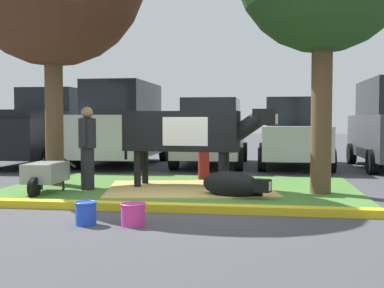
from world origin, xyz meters
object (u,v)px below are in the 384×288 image
at_px(hatchback_white, 212,133).
at_px(cow_holstein, 187,132).
at_px(wheelbarrow, 45,173).
at_px(bucket_pink, 133,214).
at_px(person_handler, 204,145).
at_px(suv_black, 124,124).
at_px(person_visitor_near, 87,146).
at_px(bucket_blue, 86,213).
at_px(calf_lying, 233,185).
at_px(pickup_truck_black, 43,128).
at_px(sedan_blue, 293,133).

bearing_deg(hatchback_white, cow_holstein, -89.64).
relative_size(wheelbarrow, bucket_pink, 4.66).
relative_size(person_handler, suv_black, 0.33).
bearing_deg(person_visitor_near, bucket_blue, -69.76).
xyz_separation_m(calf_lying, hatchback_white, (-1.02, 5.97, 0.75)).
bearing_deg(person_handler, cow_holstein, -96.39).
distance_m(person_handler, pickup_truck_black, 6.51).
height_order(pickup_truck_black, sedan_blue, pickup_truck_black).
relative_size(calf_lying, sedan_blue, 0.30).
bearing_deg(pickup_truck_black, calf_lying, -42.43).
xyz_separation_m(bucket_pink, hatchback_white, (0.13, 8.42, 0.83)).
height_order(cow_holstein, suv_black, suv_black).
bearing_deg(person_visitor_near, cow_holstein, 16.83).
bearing_deg(bucket_pink, hatchback_white, 89.09).
relative_size(bucket_pink, sedan_blue, 0.08).
height_order(person_handler, bucket_pink, person_handler).
bearing_deg(cow_holstein, hatchback_white, 90.36).
xyz_separation_m(person_visitor_near, bucket_blue, (1.09, -2.97, -0.73)).
height_order(person_handler, bucket_blue, person_handler).
relative_size(person_handler, sedan_blue, 0.34).
height_order(bucket_blue, bucket_pink, bucket_blue).
relative_size(bucket_pink, suv_black, 0.07).
bearing_deg(wheelbarrow, sedan_blue, 50.46).
relative_size(calf_lying, pickup_truck_black, 0.24).
xyz_separation_m(cow_holstein, hatchback_white, (-0.03, 4.94, -0.17)).
relative_size(bucket_pink, hatchback_white, 0.08).
bearing_deg(person_handler, bucket_blue, -100.87).
bearing_deg(suv_black, calf_lying, -57.29).
bearing_deg(wheelbarrow, calf_lying, 0.27).
bearing_deg(sedan_blue, calf_lying, -103.21).
bearing_deg(person_visitor_near, wheelbarrow, -143.57).
height_order(calf_lying, sedan_blue, sedan_blue).
height_order(cow_holstein, person_handler, cow_holstein).
xyz_separation_m(bucket_pink, suv_black, (-2.57, 8.24, 1.11)).
bearing_deg(wheelbarrow, pickup_truck_black, 116.00).
bearing_deg(person_visitor_near, pickup_truck_black, 123.16).
height_order(person_visitor_near, pickup_truck_black, pickup_truck_black).
relative_size(calf_lying, bucket_blue, 4.26).
bearing_deg(suv_black, hatchback_white, 3.67).
distance_m(suv_black, hatchback_white, 2.73).
height_order(cow_holstein, person_visitor_near, person_visitor_near).
distance_m(hatchback_white, sedan_blue, 2.42).
bearing_deg(wheelbarrow, cow_holstein, 22.52).
bearing_deg(bucket_blue, person_handler, 79.13).
relative_size(person_handler, wheelbarrow, 0.94).
relative_size(calf_lying, bucket_pink, 3.85).
relative_size(person_handler, hatchback_white, 0.34).
bearing_deg(bucket_pink, person_visitor_near, 120.66).
bearing_deg(bucket_pink, cow_holstein, 87.29).
bearing_deg(calf_lying, bucket_blue, -125.53).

